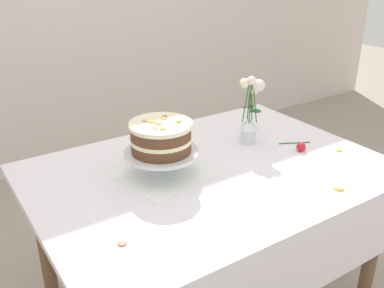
% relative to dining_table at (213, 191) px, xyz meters
% --- Properties ---
extents(dining_table, '(1.40, 1.00, 0.74)m').
position_rel_dining_table_xyz_m(dining_table, '(0.00, 0.00, 0.00)').
color(dining_table, white).
rests_on(dining_table, ground).
extents(linen_napkin, '(0.38, 0.38, 0.00)m').
position_rel_dining_table_xyz_m(linen_napkin, '(-0.18, 0.10, 0.09)').
color(linen_napkin, white).
rests_on(linen_napkin, dining_table).
extents(cake_stand, '(0.29, 0.29, 0.10)m').
position_rel_dining_table_xyz_m(cake_stand, '(-0.18, 0.10, 0.17)').
color(cake_stand, silver).
rests_on(cake_stand, linen_napkin).
extents(layer_cake, '(0.24, 0.24, 0.12)m').
position_rel_dining_table_xyz_m(layer_cake, '(-0.18, 0.10, 0.25)').
color(layer_cake, brown).
rests_on(layer_cake, cake_stand).
extents(flower_vase, '(0.10, 0.10, 0.31)m').
position_rel_dining_table_xyz_m(flower_vase, '(0.30, 0.15, 0.24)').
color(flower_vase, silver).
rests_on(flower_vase, dining_table).
extents(fallen_rose, '(0.13, 0.13, 0.04)m').
position_rel_dining_table_xyz_m(fallen_rose, '(0.43, -0.05, 0.11)').
color(fallen_rose, '#2D6028').
rests_on(fallen_rose, dining_table).
extents(loose_petal_0, '(0.04, 0.04, 0.01)m').
position_rel_dining_table_xyz_m(loose_petal_0, '(0.57, -0.14, 0.09)').
color(loose_petal_0, yellow).
rests_on(loose_petal_0, dining_table).
extents(loose_petal_1, '(0.04, 0.04, 0.01)m').
position_rel_dining_table_xyz_m(loose_petal_1, '(-0.50, -0.22, 0.09)').
color(loose_petal_1, '#E56B51').
rests_on(loose_petal_1, dining_table).
extents(loose_petal_2, '(0.04, 0.05, 0.01)m').
position_rel_dining_table_xyz_m(loose_petal_2, '(0.30, -0.37, 0.09)').
color(loose_petal_2, orange).
rests_on(loose_petal_2, dining_table).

